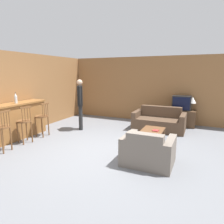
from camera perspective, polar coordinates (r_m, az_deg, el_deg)
name	(u,v)px	position (r m, az deg, el deg)	size (l,w,h in m)	color
ground_plane	(105,151)	(5.19, -2.14, -11.07)	(24.00, 24.00, 0.00)	slate
wall_back	(145,89)	(8.33, 9.35, 6.45)	(9.40, 0.08, 2.60)	olive
wall_left	(43,91)	(7.82, -19.15, 5.69)	(0.08, 8.73, 2.60)	olive
bar_counter	(10,122)	(6.52, -27.16, -2.66)	(0.55, 2.41, 1.08)	brown
bar_chair_near	(2,130)	(5.70, -28.93, -4.55)	(0.43, 0.43, 1.06)	brown
bar_chair_mid	(24,124)	(6.12, -23.77, -3.09)	(0.47, 0.47, 1.06)	brown
bar_chair_far	(42,119)	(6.58, -19.37, -1.82)	(0.40, 0.40, 1.06)	brown
couch_far	(159,122)	(7.13, 13.29, -2.74)	(1.73, 0.91, 0.79)	#4C3828
armchair_near	(148,151)	(4.47, 10.22, -11.04)	(1.07, 0.86, 0.77)	#70665B
coffee_table	(152,132)	(5.70, 11.31, -5.72)	(0.59, 0.97, 0.38)	brown
tv_unit	(181,118)	(7.89, 19.04, -1.60)	(1.03, 0.53, 0.61)	#513823
tv	(182,103)	(7.79, 19.30, 2.49)	(0.66, 0.43, 0.53)	black
bottle	(16,98)	(6.53, -25.80, 3.54)	(0.08, 0.08, 0.32)	silver
book_on_table	(156,131)	(5.66, 12.33, -5.20)	(0.18, 0.18, 0.02)	maroon
table_lamp	(193,101)	(7.75, 22.04, 3.06)	(0.25, 0.25, 0.51)	brown
person_by_window	(80,101)	(6.96, -9.08, 3.00)	(0.37, 0.48, 1.74)	black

